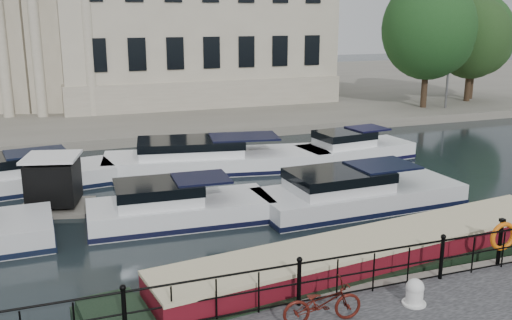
{
  "coord_description": "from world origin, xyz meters",
  "views": [
    {
      "loc": [
        -5.13,
        -13.27,
        7.17
      ],
      "look_at": [
        0.5,
        2.0,
        3.0
      ],
      "focal_mm": 40.0,
      "sensor_mm": 36.0,
      "label": 1
    }
  ],
  "objects_px": {
    "harbour_hut": "(54,186)",
    "narrowboat": "(376,265)",
    "life_ring_post": "(502,237)",
    "bicycle": "(322,303)",
    "mooring_bollard": "(415,292)"
  },
  "relations": [
    {
      "from": "bicycle",
      "to": "narrowboat",
      "type": "bearing_deg",
      "value": -44.82
    },
    {
      "from": "narrowboat",
      "to": "harbour_hut",
      "type": "distance_m",
      "value": 12.33
    },
    {
      "from": "mooring_bollard",
      "to": "narrowboat",
      "type": "height_order",
      "value": "narrowboat"
    },
    {
      "from": "mooring_bollard",
      "to": "narrowboat",
      "type": "xyz_separation_m",
      "value": [
        0.53,
        2.52,
        -0.48
      ]
    },
    {
      "from": "bicycle",
      "to": "life_ring_post",
      "type": "bearing_deg",
      "value": -75.94
    },
    {
      "from": "mooring_bollard",
      "to": "life_ring_post",
      "type": "height_order",
      "value": "life_ring_post"
    },
    {
      "from": "mooring_bollard",
      "to": "life_ring_post",
      "type": "distance_m",
      "value": 3.61
    },
    {
      "from": "life_ring_post",
      "to": "narrowboat",
      "type": "bearing_deg",
      "value": 151.98
    },
    {
      "from": "bicycle",
      "to": "harbour_hut",
      "type": "height_order",
      "value": "harbour_hut"
    },
    {
      "from": "mooring_bollard",
      "to": "life_ring_post",
      "type": "bearing_deg",
      "value": 15.89
    },
    {
      "from": "life_ring_post",
      "to": "harbour_hut",
      "type": "height_order",
      "value": "harbour_hut"
    },
    {
      "from": "bicycle",
      "to": "harbour_hut",
      "type": "xyz_separation_m",
      "value": [
        -5.34,
        11.63,
        -0.08
      ]
    },
    {
      "from": "narrowboat",
      "to": "harbour_hut",
      "type": "relative_size",
      "value": 5.32
    },
    {
      "from": "harbour_hut",
      "to": "narrowboat",
      "type": "bearing_deg",
      "value": -33.69
    },
    {
      "from": "bicycle",
      "to": "mooring_bollard",
      "type": "bearing_deg",
      "value": -85.58
    }
  ]
}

